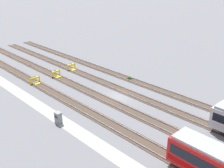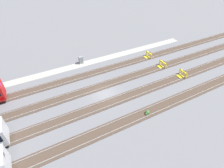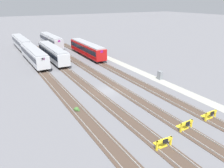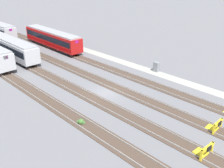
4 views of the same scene
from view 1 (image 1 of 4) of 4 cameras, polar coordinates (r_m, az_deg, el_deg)
The scene contains 11 objects.
ground_plane at distance 43.33m, azimuth 1.34°, elevation -2.73°, with size 400.00×400.00×0.00m, color slate.
service_walkway at distance 37.16m, azimuth -10.92°, elevation -7.85°, with size 54.00×2.00×0.01m, color #9E9E93.
rail_track_nearest at distance 39.20m, azimuth -5.85°, elevation -5.72°, with size 90.00×2.24×0.21m.
rail_track_near_inner at distance 41.86m, azimuth -0.89°, elevation -3.63°, with size 90.00×2.24×0.21m.
rail_track_middle at distance 44.84m, azimuth 3.42°, elevation -1.78°, with size 90.00×2.24×0.21m.
rail_track_far_inner at distance 48.08m, azimuth 7.17°, elevation -0.17°, with size 90.00×2.24×0.21m.
bumper_stop_nearest_track at distance 50.26m, azimuth -16.29°, elevation 0.68°, with size 1.34×2.00×1.22m.
bumper_stop_near_inner_track at distance 52.51m, azimuth -11.98°, elevation 2.08°, with size 1.38×2.01×1.22m.
bumper_stop_middle_track at distance 55.87m, azimuth -8.72°, elevation 3.59°, with size 1.38×2.01×1.22m.
electrical_cabinet at distance 36.37m, azimuth -11.63°, elevation -7.18°, with size 0.90×0.73×1.60m.
weed_clump at distance 50.50m, azimuth 3.84°, elevation 1.36°, with size 0.92×0.70×0.64m.
Camera 1 is at (27.34, -27.90, 18.75)m, focal length 42.00 mm.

